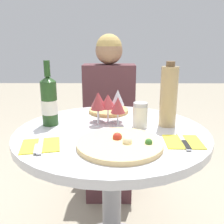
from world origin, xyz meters
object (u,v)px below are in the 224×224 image
object	(u,v)px
pizza_large	(120,144)
wine_bottle	(49,101)
seated_diner	(109,123)
chair_behind_diner	(109,131)
tall_carafe	(169,96)
dining_table	(112,161)

from	to	relation	value
pizza_large	wine_bottle	size ratio (longest dim) A/B	1.08
seated_diner	chair_behind_diner	bearing A→B (deg)	-90.00
chair_behind_diner	tall_carafe	bearing A→B (deg)	111.63
dining_table	wine_bottle	size ratio (longest dim) A/B	2.85
dining_table	tall_carafe	xyz separation A→B (m)	(0.27, 0.06, 0.31)
seated_diner	wine_bottle	xyz separation A→B (m)	(-0.28, -0.61, 0.32)
seated_diner	pizza_large	world-z (taller)	seated_diner
chair_behind_diner	tall_carafe	xyz separation A→B (m)	(0.30, -0.76, 0.46)
pizza_large	chair_behind_diner	bearing A→B (deg)	93.40
wine_bottle	tall_carafe	xyz separation A→B (m)	(0.58, -0.01, 0.03)
dining_table	tall_carafe	size ratio (longest dim) A/B	2.88
dining_table	wine_bottle	bearing A→B (deg)	166.59
seated_diner	pizza_large	distance (m)	0.91
chair_behind_diner	wine_bottle	bearing A→B (deg)	69.26
pizza_large	wine_bottle	distance (m)	0.45
pizza_large	tall_carafe	bearing A→B (deg)	47.47
wine_bottle	tall_carafe	size ratio (longest dim) A/B	1.01
pizza_large	dining_table	bearing A→B (deg)	100.09
wine_bottle	chair_behind_diner	bearing A→B (deg)	69.26
chair_behind_diner	tall_carafe	size ratio (longest dim) A/B	2.75
tall_carafe	pizza_large	bearing A→B (deg)	-132.53
chair_behind_diner	pizza_large	xyz separation A→B (m)	(0.06, -1.02, 0.32)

